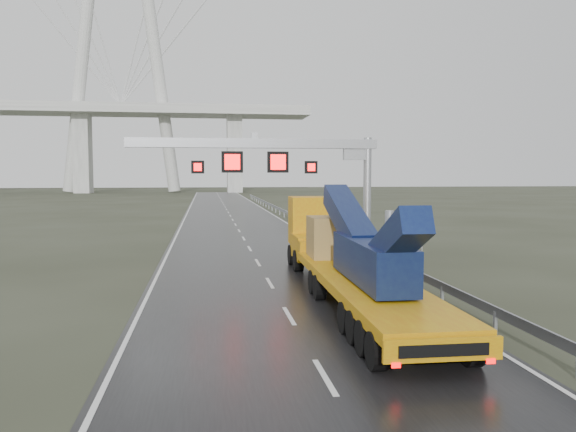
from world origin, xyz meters
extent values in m
plane|color=#2D2F21|center=(0.00, 0.00, 0.00)|extent=(400.00, 400.00, 0.00)
cube|color=black|center=(0.00, 40.00, 0.01)|extent=(11.00, 200.00, 0.02)
cube|color=#9FA09C|center=(6.90, 18.00, 0.15)|extent=(1.20, 1.20, 0.30)
cylinder|color=#989BA1|center=(6.90, 18.00, 3.60)|extent=(0.48, 0.48, 7.20)
cube|color=#989BA1|center=(0.00, 18.00, 6.80)|extent=(14.80, 0.55, 0.55)
cube|color=#989BA1|center=(6.10, 18.00, 6.30)|extent=(1.40, 0.35, 0.90)
cube|color=#989BA1|center=(0.00, 18.00, 7.25)|extent=(0.35, 0.35, 0.35)
cube|color=black|center=(-1.30, 17.95, 5.70)|extent=(1.25, 0.25, 1.25)
cube|color=#FF0C0C|center=(-1.30, 17.81, 5.70)|extent=(0.90, 0.02, 0.90)
cube|color=black|center=(1.40, 17.95, 5.70)|extent=(1.25, 0.25, 1.25)
cube|color=#FF0C0C|center=(1.40, 17.81, 5.70)|extent=(0.90, 0.02, 0.90)
cube|color=black|center=(-3.30, 17.95, 5.40)|extent=(0.75, 0.25, 0.75)
cube|color=#FF0C0C|center=(-3.30, 17.81, 5.40)|extent=(0.54, 0.02, 0.54)
cube|color=black|center=(3.40, 17.95, 5.40)|extent=(0.75, 0.25, 0.75)
cube|color=#FF0C0C|center=(3.40, 17.81, 5.40)|extent=(0.54, 0.02, 0.54)
cube|color=#9FA09C|center=(-55.00, 140.00, 22.00)|extent=(160.00, 14.00, 2.50)
cube|color=#9FA09C|center=(-35.00, 140.00, 10.50)|extent=(4.00, 6.00, 21.00)
cube|color=#9FA09C|center=(5.00, 140.00, 10.50)|extent=(4.00, 6.00, 21.00)
cube|color=#C99D0B|center=(2.80, 4.35, 1.06)|extent=(3.11, 14.22, 0.35)
cube|color=#C99D0B|center=(2.66, -2.89, 0.86)|extent=(2.94, 0.18, 0.56)
cube|color=black|center=(2.65, -2.96, 0.86)|extent=(2.23, 0.06, 0.30)
cube|color=#FF0505|center=(1.49, -2.93, 0.56)|extent=(0.22, 0.04, 0.12)
cube|color=#FF0505|center=(3.82, -2.98, 0.56)|extent=(0.22, 0.04, 0.12)
cube|color=#C99D0B|center=(2.95, 11.83, 1.47)|extent=(2.65, 1.27, 0.51)
cube|color=#C99D0B|center=(2.98, 13.45, 1.21)|extent=(2.69, 3.09, 1.21)
cube|color=#C99D0B|center=(3.02, 15.27, 2.43)|extent=(2.57, 2.07, 2.63)
cube|color=black|center=(3.04, 16.30, 2.73)|extent=(2.33, 0.10, 1.21)
cube|color=#101A4C|center=(2.78, 3.33, 2.02)|extent=(1.54, 6.10, 1.42)
cube|color=#101A4C|center=(2.85, 6.87, 3.24)|extent=(1.12, 5.59, 2.59)
cube|color=#101A4C|center=(2.73, 0.81, 2.93)|extent=(0.99, 4.03, 2.44)
cylinder|color=#989BA1|center=(3.39, 3.32, 2.93)|extent=(0.31, 0.31, 1.62)
cube|color=#9A7C45|center=(2.90, 9.60, 2.15)|extent=(2.27, 2.27, 1.82)
cylinder|color=black|center=(2.71, -0.21, 0.51)|extent=(2.95, 1.07, 1.01)
cylinder|color=black|center=(2.85, 6.87, 0.51)|extent=(2.95, 1.07, 1.01)
cylinder|color=black|center=(3.01, 15.07, 0.56)|extent=(2.75, 1.17, 1.11)
cylinder|color=#989BA1|center=(7.32, 12.62, 1.18)|extent=(0.08, 0.08, 2.37)
cylinder|color=#989BA1|center=(8.31, 12.62, 1.18)|extent=(0.08, 0.08, 2.37)
cube|color=yellow|center=(7.81, 12.62, 2.12)|extent=(1.38, 0.09, 0.39)
cube|color=brown|center=(7.81, 12.62, 1.63)|extent=(1.38, 0.09, 0.44)
cube|color=red|center=(6.00, 16.36, 0.54)|extent=(0.68, 0.41, 1.09)
camera|label=1|loc=(-2.84, -15.16, 4.99)|focal=35.00mm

